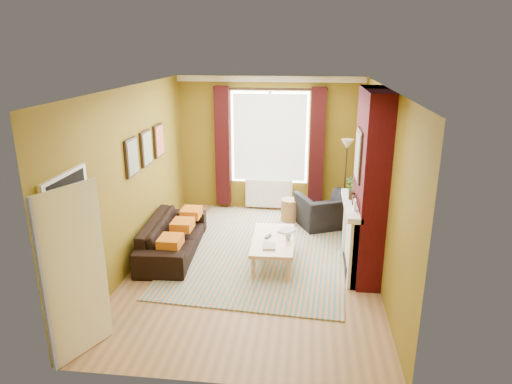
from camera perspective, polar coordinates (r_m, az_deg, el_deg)
ground at (r=7.46m, az=-0.22°, el=-9.03°), size 5.50×5.50×0.00m
room_walls at (r=7.17m, az=5.01°, el=1.63°), size 3.82×5.54×2.83m
striped_rug at (r=7.95m, az=0.70°, el=-7.17°), size 3.08×4.09×0.02m
sofa at (r=7.86m, az=-10.36°, el=-5.48°), size 0.91×2.09×0.60m
armchair at (r=8.91m, az=8.69°, el=-2.38°), size 1.27×1.21×0.65m
coffee_table at (r=7.32m, az=2.13°, el=-6.19°), size 0.69×1.33×0.44m
wicker_stool at (r=9.16m, az=4.27°, el=-2.29°), size 0.38×0.38×0.46m
floor_lamp at (r=9.07m, az=11.24°, el=4.32°), size 0.29×0.29×1.65m
book_a at (r=7.02m, az=0.82°, el=-6.77°), size 0.22×0.28×0.02m
book_b at (r=7.66m, az=3.21°, el=-4.63°), size 0.33×0.36×0.02m
mug at (r=7.27m, az=4.04°, el=-5.58°), size 0.12×0.12×0.10m
tv_remote at (r=7.37m, az=1.52°, el=-5.54°), size 0.11×0.17×0.02m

